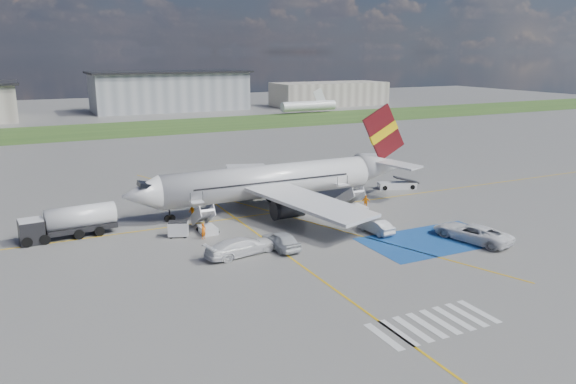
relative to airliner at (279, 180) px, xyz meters
name	(u,v)px	position (x,y,z in m)	size (l,w,h in m)	color
ground	(326,243)	(-1.51, -14.00, -3.39)	(400.00, 400.00, 0.00)	#60605E
grass_strip	(133,129)	(-1.51, 81.00, -3.39)	(400.00, 30.00, 0.01)	#2D4C1E
taxiway_line_main	(275,213)	(-1.51, -2.00, -3.39)	(120.00, 0.20, 0.01)	gold
taxiway_line_cross	(335,290)	(-6.51, -24.00, -3.39)	(0.20, 60.00, 0.01)	gold
taxiway_line_diag	(275,213)	(-1.51, -2.00, -3.39)	(0.20, 60.00, 0.01)	gold
staging_box	(433,240)	(8.49, -18.00, -3.39)	(14.00, 8.00, 0.01)	navy
crosswalk	(433,324)	(-3.31, -32.00, -3.39)	(9.00, 4.00, 0.01)	silver
terminal_centre	(170,92)	(18.49, 121.00, 2.61)	(48.00, 18.00, 12.00)	gray
terminal_east	(329,94)	(73.49, 114.00, 0.61)	(40.00, 16.00, 8.00)	gray
airliner	(279,180)	(0.00, 0.00, 0.00)	(36.81, 32.95, 11.92)	silver
airstairs_fwd	(206,226)	(-11.01, -5.30, -2.77)	(1.90, 5.20, 3.60)	silver
airstairs_aft	(355,205)	(7.49, -5.30, -2.77)	(1.90, 5.20, 3.60)	silver
fuel_tanker	(69,225)	(-24.01, -0.86, -2.06)	(9.43, 3.27, 3.16)	black
gpu_cart	(178,230)	(-14.08, -5.63, -2.65)	(2.29, 1.88, 1.65)	silver
belt_loader	(397,185)	(18.77, 1.53, -2.97)	(5.80, 3.47, 1.68)	silver
car_silver_a	(281,240)	(-6.25, -13.48, -2.53)	(2.03, 5.04, 1.72)	silver
car_silver_b	(376,226)	(4.72, -13.49, -2.66)	(1.54, 4.43, 1.46)	#B4B8BC
van_white_a	(472,230)	(11.87, -19.79, -2.24)	(2.82, 6.13, 2.30)	white
van_white_b	(242,243)	(-10.16, -13.35, -2.30)	(2.26, 5.55, 2.18)	white
crew_fwd	(204,231)	(-11.96, -7.38, -2.58)	(0.59, 0.39, 1.62)	orange
crew_nose	(192,211)	(-10.92, 0.16, -2.60)	(0.77, 0.60, 1.59)	orange
crew_aft	(366,202)	(9.04, -5.21, -2.55)	(0.99, 0.41, 1.69)	orange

